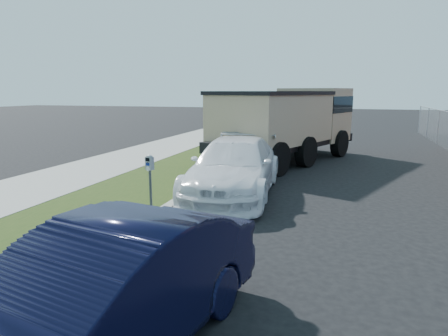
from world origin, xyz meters
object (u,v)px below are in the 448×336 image
(parking_meter, at_px, (150,171))
(white_wagon, at_px, (235,167))
(navy_sedan, at_px, (101,298))
(dump_truck, at_px, (289,120))

(parking_meter, xyz_separation_m, white_wagon, (1.24, 2.54, -0.31))
(navy_sedan, height_order, dump_truck, dump_truck)
(parking_meter, bearing_deg, dump_truck, 95.47)
(parking_meter, distance_m, white_wagon, 2.84)
(parking_meter, xyz_separation_m, dump_truck, (1.82, 8.55, 0.58))
(navy_sedan, xyz_separation_m, dump_truck, (0.02, 13.10, 0.92))
(white_wagon, xyz_separation_m, dump_truck, (0.58, 6.01, 0.88))
(navy_sedan, bearing_deg, parking_meter, 122.12)
(parking_meter, height_order, navy_sedan, navy_sedan)
(white_wagon, bearing_deg, dump_truck, 79.60)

